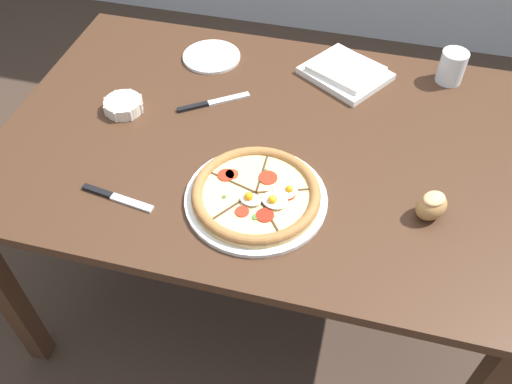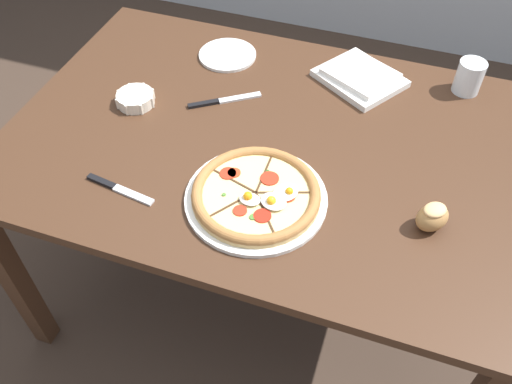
# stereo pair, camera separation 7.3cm
# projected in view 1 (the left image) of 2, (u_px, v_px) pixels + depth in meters

# --- Properties ---
(ground_plane) EXTENTS (12.00, 12.00, 0.00)m
(ground_plane) POSITION_uv_depth(u_px,v_px,m) (260.00, 286.00, 2.06)
(ground_plane) COLOR #3D2D23
(dining_table) EXTENTS (1.44, 0.98, 0.77)m
(dining_table) POSITION_uv_depth(u_px,v_px,m) (261.00, 161.00, 1.56)
(dining_table) COLOR #422819
(dining_table) RESTS_ON ground_plane
(pizza) EXTENTS (0.35, 0.35, 0.05)m
(pizza) POSITION_uv_depth(u_px,v_px,m) (256.00, 195.00, 1.32)
(pizza) COLOR white
(pizza) RESTS_ON dining_table
(ramekin_bowl) EXTENTS (0.12, 0.12, 0.04)m
(ramekin_bowl) POSITION_uv_depth(u_px,v_px,m) (123.00, 105.00, 1.56)
(ramekin_bowl) COLOR silver
(ramekin_bowl) RESTS_ON dining_table
(napkin_folded) EXTENTS (0.30, 0.29, 0.04)m
(napkin_folded) POSITION_uv_depth(u_px,v_px,m) (346.00, 72.00, 1.67)
(napkin_folded) COLOR silver
(napkin_folded) RESTS_ON dining_table
(bread_piece_near) EXTENTS (0.10, 0.10, 0.07)m
(bread_piece_near) POSITION_uv_depth(u_px,v_px,m) (432.00, 205.00, 1.28)
(bread_piece_near) COLOR #B27F47
(bread_piece_near) RESTS_ON dining_table
(knife_main) EXTENTS (0.20, 0.05, 0.01)m
(knife_main) POSITION_uv_depth(u_px,v_px,m) (116.00, 197.00, 1.34)
(knife_main) COLOR silver
(knife_main) RESTS_ON dining_table
(knife_spare) EXTENTS (0.19, 0.14, 0.01)m
(knife_spare) POSITION_uv_depth(u_px,v_px,m) (213.00, 102.00, 1.59)
(knife_spare) COLOR silver
(knife_spare) RESTS_ON dining_table
(water_glass) EXTENTS (0.08, 0.08, 0.10)m
(water_glass) POSITION_uv_depth(u_px,v_px,m) (451.00, 68.00, 1.63)
(water_glass) COLOR white
(water_glass) RESTS_ON dining_table
(side_saucer) EXTENTS (0.18, 0.18, 0.01)m
(side_saucer) POSITION_uv_depth(u_px,v_px,m) (212.00, 57.00, 1.74)
(side_saucer) COLOR white
(side_saucer) RESTS_ON dining_table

